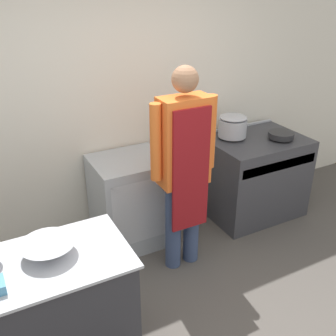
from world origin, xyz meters
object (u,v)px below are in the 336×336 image
(person_cook, at_px, (184,162))
(mixing_bowl, at_px, (48,249))
(stove, at_px, (253,176))
(fridge_unit, at_px, (130,201))
(stock_pot, at_px, (233,126))
(saute_pan, at_px, (281,135))

(person_cook, bearing_deg, mixing_bowl, -157.13)
(stove, relative_size, fridge_unit, 1.13)
(person_cook, bearing_deg, stove, 20.69)
(mixing_bowl, height_order, stock_pot, stock_pot)
(fridge_unit, relative_size, saute_pan, 3.39)
(person_cook, bearing_deg, saute_pan, 12.49)
(person_cook, xyz_separation_m, stock_pot, (0.91, 0.56, -0.01))
(mixing_bowl, bearing_deg, saute_pan, 17.62)
(saute_pan, bearing_deg, mixing_bowl, -162.38)
(stock_pot, distance_m, saute_pan, 0.51)
(stove, xyz_separation_m, mixing_bowl, (-2.37, -0.95, 0.50))
(saute_pan, bearing_deg, person_cook, -167.51)
(fridge_unit, relative_size, person_cook, 0.49)
(fridge_unit, bearing_deg, stove, -4.48)
(stock_pot, height_order, saute_pan, stock_pot)
(stove, xyz_separation_m, stock_pot, (-0.23, 0.14, 0.58))
(fridge_unit, xyz_separation_m, mixing_bowl, (-0.96, -1.06, 0.49))
(fridge_unit, xyz_separation_m, person_cook, (0.28, -0.54, 0.59))
(mixing_bowl, bearing_deg, stock_pot, 26.84)
(person_cook, relative_size, mixing_bowl, 5.46)
(person_cook, distance_m, stock_pot, 1.07)
(fridge_unit, bearing_deg, mixing_bowl, -132.03)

